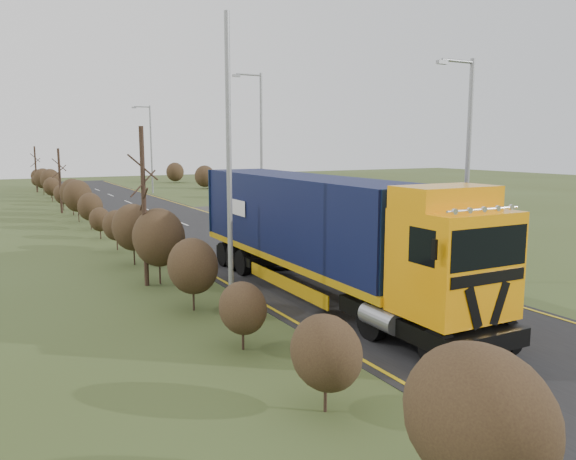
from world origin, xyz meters
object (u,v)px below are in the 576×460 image
at_px(lorry, 321,228).
at_px(streetlight_near, 466,163).
at_px(car_blue_sedan, 274,209).
at_px(speed_sign, 268,206).
at_px(car_red_hatchback, 305,214).

height_order(lorry, streetlight_near, streetlight_near).
relative_size(car_blue_sedan, speed_sign, 1.82).
bearing_deg(streetlight_near, speed_sign, 91.00).
bearing_deg(streetlight_near, car_red_hatchback, 80.65).
xyz_separation_m(car_blue_sedan, speed_sign, (-2.66, -4.45, 0.83)).
bearing_deg(car_red_hatchback, car_blue_sedan, -61.12).
xyz_separation_m(lorry, streetlight_near, (5.97, -0.85, 2.22)).
distance_m(car_red_hatchback, car_blue_sedan, 3.92).
distance_m(car_red_hatchback, speed_sign, 3.22).
relative_size(lorry, car_red_hatchback, 3.89).
bearing_deg(speed_sign, streetlight_near, -89.00).
bearing_deg(lorry, car_blue_sedan, 67.99).
distance_m(car_blue_sedan, speed_sign, 5.25).
height_order(car_blue_sedan, speed_sign, speed_sign).
xyz_separation_m(lorry, car_blue_sedan, (8.35, 19.97, -1.83)).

